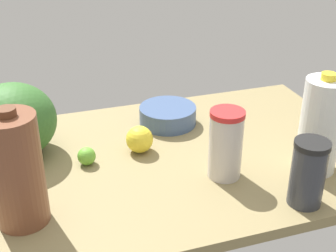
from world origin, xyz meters
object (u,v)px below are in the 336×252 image
lemon_loose (140,139)px  mixing_bowl (168,115)px  milk_jug (320,126)px  lime_far_back (87,156)px  tumbler_cup (226,144)px  shaker_bottle (308,173)px  chocolate_milk_jug (16,170)px  watermelon (13,121)px

lemon_loose → mixing_bowl: bearing=-132.7°
milk_jug → lime_far_back: 63.74cm
mixing_bowl → lime_far_back: (29.29, 16.77, -0.41)cm
tumbler_cup → lime_far_back: 38.76cm
milk_jug → lime_far_back: bearing=-20.3°
milk_jug → lime_far_back: size_ratio=5.48×
shaker_bottle → chocolate_milk_jug: 67.43cm
mixing_bowl → milk_jug: bearing=127.5°
lemon_loose → lime_far_back: bearing=8.0°
chocolate_milk_jug → mixing_bowl: (-47.25, -36.59, -10.64)cm
milk_jug → lime_far_back: (58.93, -21.84, -10.65)cm
watermelon → lime_far_back: bearing=146.3°
chocolate_milk_jug → lemon_loose: size_ratio=3.62×
lemon_loose → lime_far_back: size_ratio=1.55×
chocolate_milk_jug → mixing_bowl: size_ratio=1.56×
lime_far_back → milk_jug: bearing=159.7°
chocolate_milk_jug → lime_far_back: size_ratio=5.63×
shaker_bottle → tumbler_cup: 22.04cm
chocolate_milk_jug → lemon_loose: 41.53cm
shaker_bottle → mixing_bowl: bearing=-70.2°
watermelon → lime_far_back: (-18.02, 12.02, -8.11)cm
tumbler_cup → watermelon: (52.06, -29.16, 1.07)cm
shaker_bottle → milk_jug: milk_jug is taller
watermelon → lemon_loose: (-33.90, 9.78, -6.69)cm
lime_far_back → lemon_loose: bearing=-172.0°
shaker_bottle → milk_jug: (-11.25, -12.59, 4.63)cm
shaker_bottle → watermelon: bearing=-35.3°
mixing_bowl → milk_jug: 49.74cm
lemon_loose → tumbler_cup: bearing=133.1°
watermelon → shaker_bottle: bearing=144.7°
mixing_bowl → watermelon: 48.17cm
lemon_loose → milk_jug: bearing=150.8°
milk_jug → shaker_bottle: bearing=48.2°
lemon_loose → lime_far_back: (15.88, 2.24, -1.41)cm
tumbler_cup → lemon_loose: tumbler_cup is taller
lemon_loose → lime_far_back: 16.10cm
shaker_bottle → tumbler_cup: bearing=-51.7°
chocolate_milk_jug → tumbler_cup: (-52.00, -2.68, -4.01)cm
mixing_bowl → tumbler_cup: size_ratio=0.96×
chocolate_milk_jug → mixing_bowl: 60.70cm
tumbler_cup → shaker_bottle: bearing=128.3°
chocolate_milk_jug → watermelon: 31.97cm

